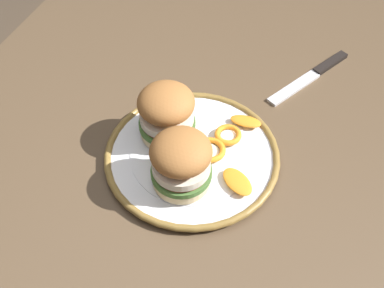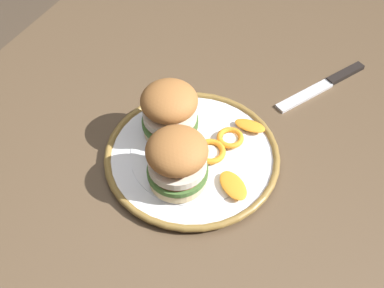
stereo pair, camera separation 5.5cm
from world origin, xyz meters
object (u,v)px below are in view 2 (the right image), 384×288
(sandwich_half_right, at_px, (170,111))
(dinner_plate, at_px, (192,155))
(table_knife, at_px, (327,83))
(dining_table, at_px, (194,220))
(sandwich_half_left, at_px, (177,161))

(sandwich_half_right, bearing_deg, dinner_plate, 64.49)
(sandwich_half_right, bearing_deg, table_knife, 141.26)
(dining_table, distance_m, sandwich_half_right, 0.20)
(sandwich_half_left, height_order, table_knife, sandwich_half_left)
(dinner_plate, distance_m, table_knife, 0.33)
(dinner_plate, xyz_separation_m, table_knife, (-0.29, 0.15, -0.01))
(dining_table, bearing_deg, sandwich_half_right, -133.76)
(dinner_plate, height_order, sandwich_half_left, sandwich_half_left)
(dining_table, distance_m, sandwich_half_left, 0.16)
(sandwich_half_left, height_order, sandwich_half_right, same)
(dinner_plate, relative_size, table_knife, 1.49)
(dinner_plate, height_order, table_knife, dinner_plate)
(sandwich_half_left, bearing_deg, dinner_plate, -175.19)
(sandwich_half_right, bearing_deg, sandwich_half_left, 34.65)
(dining_table, height_order, dinner_plate, dinner_plate)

